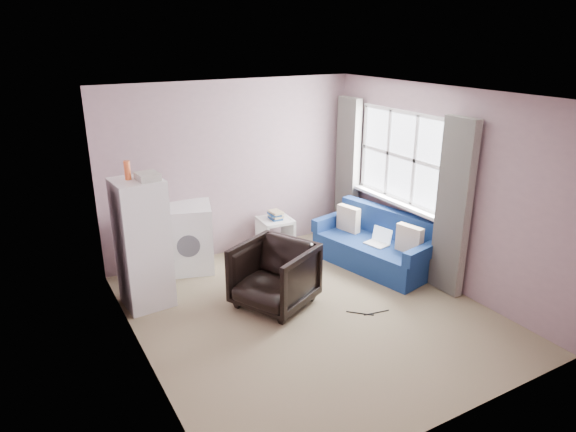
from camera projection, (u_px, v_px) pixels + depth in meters
name	position (u px, v px, depth m)	size (l,w,h in m)	color
room	(312.00, 211.00, 5.61)	(3.84, 4.24, 2.54)	#8A795A
armchair	(274.00, 273.00, 6.03)	(0.83, 0.77, 0.85)	black
fridge	(143.00, 243.00, 5.95)	(0.57, 0.57, 1.76)	white
washing_machine	(188.00, 236.00, 6.98)	(0.81, 0.81, 0.91)	white
side_table	(275.00, 232.00, 7.60)	(0.49, 0.49, 0.63)	silver
sofa	(377.00, 246.00, 7.15)	(1.13, 1.84, 0.77)	navy
window_dressing	(394.00, 186.00, 7.04)	(0.17, 2.62, 2.18)	white
floor_cables	(368.00, 313.00, 5.98)	(0.46, 0.24, 0.01)	black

